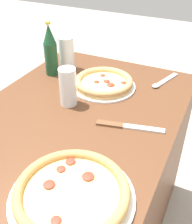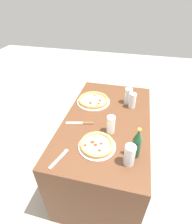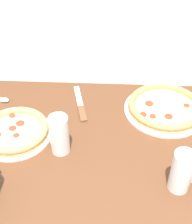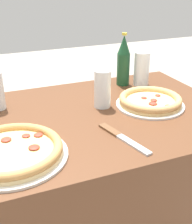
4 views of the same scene
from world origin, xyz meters
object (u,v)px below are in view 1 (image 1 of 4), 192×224
object	(u,v)px
beer_bottle	(50,50)
spoon	(162,82)
pizza_veggie	(72,193)
knife	(127,126)
pizza_pepperoni	(104,83)
glass_orange_juice	(67,55)
glass_mango_juice	(68,89)

from	to	relation	value
beer_bottle	spoon	bearing A→B (deg)	105.07
pizza_veggie	spoon	xyz separation A→B (m)	(-0.69, 0.05, -0.02)
beer_bottle	knife	bearing A→B (deg)	62.47
pizza_pepperoni	beer_bottle	size ratio (longest dim) A/B	1.12
beer_bottle	knife	world-z (taller)	beer_bottle
pizza_pepperoni	glass_orange_juice	distance (m)	0.25
pizza_pepperoni	spoon	world-z (taller)	pizza_pepperoni
glass_mango_juice	spoon	xyz separation A→B (m)	(-0.32, 0.28, -0.06)
pizza_veggie	knife	size ratio (longest dim) A/B	1.38
glass_orange_juice	knife	distance (m)	0.52
spoon	glass_mango_juice	bearing A→B (deg)	-41.32
knife	spoon	bearing A→B (deg)	175.62
pizza_veggie	spoon	world-z (taller)	pizza_veggie
pizza_veggie	pizza_pepperoni	bearing A→B (deg)	-163.41
beer_bottle	glass_mango_juice	bearing A→B (deg)	46.15
knife	glass_orange_juice	bearing A→B (deg)	-126.78
glass_orange_juice	beer_bottle	distance (m)	0.09
pizza_veggie	glass_orange_juice	world-z (taller)	glass_orange_juice
pizza_pepperoni	spoon	distance (m)	0.26
pizza_pepperoni	glass_orange_juice	size ratio (longest dim) A/B	1.75
glass_orange_juice	spoon	size ratio (longest dim) A/B	0.85
glass_mango_juice	glass_orange_juice	bearing A→B (deg)	-148.58
pizza_veggie	spoon	bearing A→B (deg)	176.13
glass_mango_juice	knife	world-z (taller)	glass_mango_juice
glass_mango_juice	beer_bottle	xyz separation A→B (m)	(-0.19, -0.20, 0.05)
glass_orange_juice	beer_bottle	size ratio (longest dim) A/B	0.64
spoon	pizza_veggie	bearing A→B (deg)	-3.87
beer_bottle	knife	distance (m)	0.51
pizza_pepperoni	pizza_veggie	xyz separation A→B (m)	(0.55, 0.16, -0.00)
glass_orange_juice	pizza_pepperoni	bearing A→B (deg)	68.55
glass_mango_juice	spoon	size ratio (longest dim) A/B	0.81
pizza_pepperoni	glass_mango_juice	xyz separation A→B (m)	(0.17, -0.07, 0.04)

